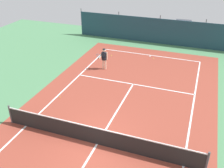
% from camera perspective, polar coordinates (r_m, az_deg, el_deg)
% --- Properties ---
extents(ground_plane, '(36.00, 36.00, 0.00)m').
position_cam_1_polar(ground_plane, '(12.91, -3.30, -13.10)').
color(ground_plane, '#4C8456').
extents(court_surface, '(11.02, 26.60, 0.01)m').
position_cam_1_polar(court_surface, '(12.91, -3.30, -13.09)').
color(court_surface, brown).
rests_on(court_surface, ground).
extents(tennis_net, '(10.12, 0.10, 1.10)m').
position_cam_1_polar(tennis_net, '(12.58, -3.37, -11.37)').
color(tennis_net, black).
rests_on(tennis_net, ground).
extents(back_fence, '(16.30, 0.98, 2.70)m').
position_cam_1_polar(back_fence, '(25.94, 10.43, 10.56)').
color(back_fence, '#1E3D4C').
rests_on(back_fence, ground).
extents(tennis_player, '(0.74, 0.74, 1.64)m').
position_cam_1_polar(tennis_player, '(19.61, -1.76, 5.88)').
color(tennis_player, beige).
rests_on(tennis_player, ground).
extents(tennis_ball_near_player, '(0.07, 0.07, 0.07)m').
position_cam_1_polar(tennis_ball_near_player, '(16.65, -11.43, -2.82)').
color(tennis_ball_near_player, '#CCDB33').
rests_on(tennis_ball_near_player, ground).
extents(tennis_ball_midcourt, '(0.07, 0.07, 0.07)m').
position_cam_1_polar(tennis_ball_midcourt, '(22.37, -0.16, 6.31)').
color(tennis_ball_midcourt, '#CCDB33').
rests_on(tennis_ball_midcourt, ground).
extents(tennis_ball_by_sideline, '(0.07, 0.07, 0.07)m').
position_cam_1_polar(tennis_ball_by_sideline, '(22.10, 9.19, 5.63)').
color(tennis_ball_by_sideline, '#CCDB33').
rests_on(tennis_ball_by_sideline, ground).
extents(parked_car, '(2.24, 4.31, 1.68)m').
position_cam_1_polar(parked_car, '(27.46, 15.29, 11.42)').
color(parked_car, silver).
rests_on(parked_car, ground).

